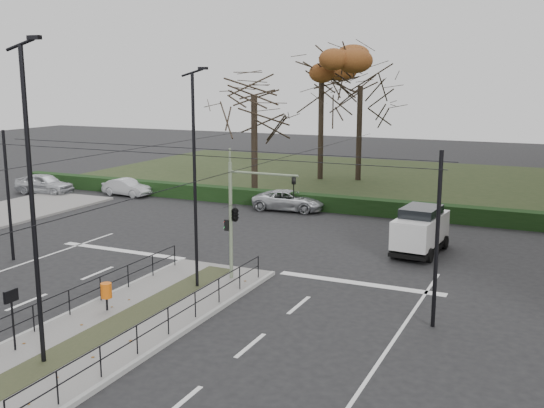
{
  "coord_description": "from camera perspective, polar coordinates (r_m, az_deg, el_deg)",
  "views": [
    {
      "loc": [
        13.18,
        -18.72,
        8.24
      ],
      "look_at": [
        1.83,
        5.83,
        2.9
      ],
      "focal_mm": 42.0,
      "sensor_mm": 36.0,
      "label": 1
    }
  ],
  "objects": [
    {
      "name": "catenary",
      "position": [
        24.71,
        -7.98,
        -0.18
      ],
      "size": [
        20.0,
        34.0,
        6.0
      ],
      "color": "black",
      "rests_on": "ground"
    },
    {
      "name": "streetlamp_median_near",
      "position": [
        18.82,
        -20.66,
        -0.02
      ],
      "size": [
        0.77,
        0.16,
        9.21
      ],
      "color": "black",
      "rests_on": "median_island"
    },
    {
      "name": "median_island",
      "position": [
        22.44,
        -13.52,
        -10.5
      ],
      "size": [
        4.4,
        15.0,
        0.14
      ],
      "primitive_type": "cube",
      "color": "slate",
      "rests_on": "ground"
    },
    {
      "name": "parked_car_second",
      "position": [
        46.63,
        -12.89,
        1.46
      ],
      "size": [
        3.78,
        1.57,
        1.21
      ],
      "primitive_type": "imported",
      "rotation": [
        0.0,
        0.0,
        1.49
      ],
      "color": "#B4B7BD",
      "rests_on": "ground"
    },
    {
      "name": "median_railing",
      "position": [
        22.05,
        -13.79,
        -8.39
      ],
      "size": [
        4.14,
        13.24,
        0.92
      ],
      "color": "black",
      "rests_on": "median_island"
    },
    {
      "name": "hedge",
      "position": [
        42.67,
        -2.36,
        0.71
      ],
      "size": [
        38.0,
        1.0,
        1.0
      ],
      "primitive_type": "cube",
      "color": "black",
      "rests_on": "ground"
    },
    {
      "name": "streetlamp_median_far",
      "position": [
        24.59,
        -6.91,
        2.29
      ],
      "size": [
        0.71,
        0.15,
        8.53
      ],
      "color": "black",
      "rests_on": "median_island"
    },
    {
      "name": "info_panel",
      "position": [
        20.78,
        -22.33,
        -8.2
      ],
      "size": [
        0.11,
        0.5,
        1.92
      ],
      "color": "black",
      "rests_on": "median_island"
    },
    {
      "name": "traffic_light",
      "position": [
        25.72,
        -3.18,
        -0.73
      ],
      "size": [
        3.27,
        1.86,
        4.82
      ],
      "color": "slate",
      "rests_on": "median_island"
    },
    {
      "name": "litter_bin",
      "position": [
        23.45,
        -14.63,
        -7.55
      ],
      "size": [
        0.39,
        0.39,
        1.0
      ],
      "color": "black",
      "rests_on": "median_island"
    },
    {
      "name": "ground",
      "position": [
        24.33,
        -9.84,
        -8.79
      ],
      "size": [
        140.0,
        140.0,
        0.0
      ],
      "primitive_type": "plane",
      "color": "black",
      "rests_on": "ground"
    },
    {
      "name": "white_van",
      "position": [
        31.21,
        13.17,
        -2.19
      ],
      "size": [
        2.2,
        4.29,
        2.27
      ],
      "color": "silver",
      "rests_on": "ground"
    },
    {
      "name": "parked_car_first",
      "position": [
        49.06,
        -19.73,
        1.73
      ],
      "size": [
        4.5,
        2.04,
        1.5
      ],
      "primitive_type": "imported",
      "rotation": [
        0.0,
        0.0,
        1.63
      ],
      "color": "#B4B7BD",
      "rests_on": "ground"
    },
    {
      "name": "bare_tree_near",
      "position": [
        43.96,
        -1.61,
        9.09
      ],
      "size": [
        6.36,
        6.36,
        9.39
      ],
      "color": "black",
      "rests_on": "park"
    },
    {
      "name": "park",
      "position": [
        54.84,
        4.05,
        2.55
      ],
      "size": [
        38.0,
        26.0,
        0.1
      ],
      "primitive_type": "cube",
      "color": "#232E17",
      "rests_on": "ground"
    },
    {
      "name": "rust_tree",
      "position": [
        52.27,
        4.49,
        12.39
      ],
      "size": [
        8.5,
        8.5,
        12.23
      ],
      "color": "black",
      "rests_on": "park"
    },
    {
      "name": "bare_tree_center",
      "position": [
        51.95,
        7.91,
        9.84
      ],
      "size": [
        6.76,
        6.76,
        10.08
      ],
      "color": "black",
      "rests_on": "park"
    },
    {
      "name": "parked_car_fourth",
      "position": [
        40.43,
        1.54,
        0.33
      ],
      "size": [
        4.76,
        2.53,
        1.27
      ],
      "primitive_type": "imported",
      "rotation": [
        0.0,
        0.0,
        1.66
      ],
      "color": "#B4B7BD",
      "rests_on": "ground"
    }
  ]
}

